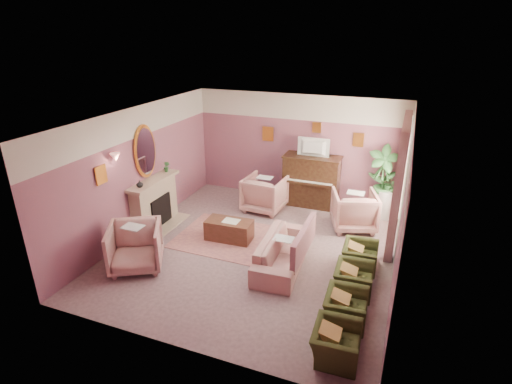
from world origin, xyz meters
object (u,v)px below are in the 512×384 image
(floral_armchair_front, at_px, (135,245))
(olive_chair_a, at_px, (336,338))
(sofa, at_px, (283,246))
(floral_armchair_right, at_px, (354,208))
(coffee_table, at_px, (229,230))
(piano, at_px, (311,181))
(floral_armchair_left, at_px, (265,192))
(olive_chair_b, at_px, (346,303))
(olive_chair_d, at_px, (360,252))
(television, at_px, (313,146))
(side_table, at_px, (386,203))
(olive_chair_c, at_px, (354,275))

(floral_armchair_front, distance_m, olive_chair_a, 4.12)
(sofa, bearing_deg, floral_armchair_right, 63.19)
(coffee_table, height_order, sofa, sofa)
(floral_armchair_right, distance_m, floral_armchair_front, 4.85)
(piano, xyz_separation_m, floral_armchair_left, (-1.01, -0.75, -0.16))
(sofa, bearing_deg, olive_chair_b, -40.29)
(coffee_table, height_order, olive_chair_d, olive_chair_d)
(floral_armchair_left, height_order, olive_chair_a, floral_armchair_left)
(coffee_table, bearing_deg, floral_armchair_left, 83.56)
(television, bearing_deg, floral_armchair_right, -35.82)
(television, xyz_separation_m, side_table, (1.89, 0.01, -1.25))
(olive_chair_c, bearing_deg, olive_chair_a, -90.00)
(olive_chair_a, bearing_deg, olive_chair_c, 90.00)
(floral_armchair_right, height_order, olive_chair_b, floral_armchair_right)
(floral_armchair_front, distance_m, side_table, 5.94)
(piano, xyz_separation_m, olive_chair_a, (1.61, -5.04, -0.33))
(floral_armchair_left, relative_size, olive_chair_c, 1.33)
(coffee_table, xyz_separation_m, olive_chair_b, (2.81, -1.74, 0.10))
(piano, xyz_separation_m, television, (0.00, -0.05, 0.95))
(television, height_order, coffee_table, television)
(olive_chair_a, relative_size, side_table, 1.07)
(coffee_table, bearing_deg, olive_chair_b, -31.68)
(television, xyz_separation_m, floral_armchair_left, (-1.01, -0.70, -1.11))
(floral_armchair_front, xyz_separation_m, olive_chair_c, (4.02, 0.74, -0.17))
(floral_armchair_left, height_order, olive_chair_d, floral_armchair_left)
(television, xyz_separation_m, olive_chair_d, (1.61, -2.53, -1.28))
(piano, distance_m, floral_armchair_front, 4.79)
(piano, distance_m, olive_chair_c, 3.78)
(olive_chair_d, bearing_deg, olive_chair_c, -90.00)
(coffee_table, xyz_separation_m, olive_chair_d, (2.81, -0.10, 0.10))
(piano, xyz_separation_m, floral_armchair_right, (1.25, -0.95, -0.16))
(floral_armchair_left, bearing_deg, olive_chair_a, -58.58)
(olive_chair_a, height_order, olive_chair_c, same)
(floral_armchair_left, xyz_separation_m, olive_chair_a, (2.62, -4.29, -0.17))
(coffee_table, distance_m, floral_armchair_right, 2.90)
(sofa, distance_m, floral_armchair_front, 2.84)
(olive_chair_c, height_order, side_table, side_table)
(television, xyz_separation_m, olive_chair_c, (1.61, -3.35, -1.28))
(floral_armchair_front, xyz_separation_m, olive_chair_b, (4.02, -0.08, -0.17))
(floral_armchair_front, height_order, olive_chair_b, floral_armchair_front)
(coffee_table, height_order, floral_armchair_front, floral_armchair_front)
(olive_chair_d, distance_m, side_table, 2.55)
(floral_armchair_right, bearing_deg, coffee_table, -147.98)
(floral_armchair_left, height_order, olive_chair_b, floral_armchair_left)
(sofa, distance_m, olive_chair_d, 1.48)
(side_table, bearing_deg, floral_armchair_right, -125.27)
(television, height_order, olive_chair_d, television)
(floral_armchair_front, bearing_deg, olive_chair_c, 10.43)
(piano, bearing_deg, olive_chair_a, -72.25)
(floral_armchair_front, relative_size, olive_chair_b, 1.33)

